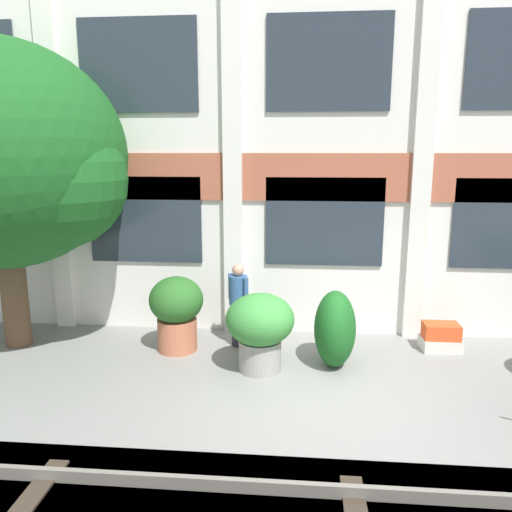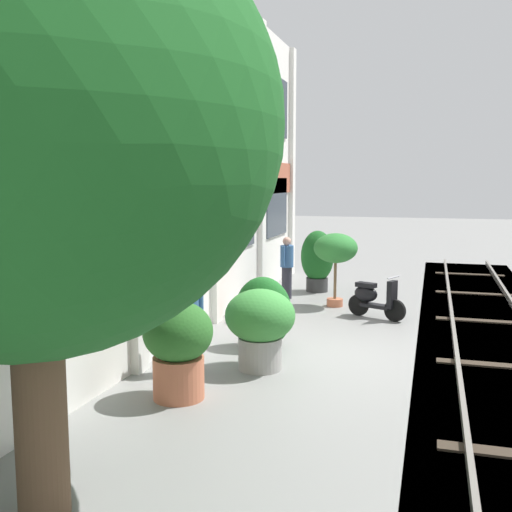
% 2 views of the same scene
% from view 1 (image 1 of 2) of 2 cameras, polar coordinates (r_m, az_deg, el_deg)
% --- Properties ---
extents(ground_plane, '(80.00, 80.00, 0.00)m').
position_cam_1_polar(ground_plane, '(7.62, 8.33, -16.30)').
color(ground_plane, gray).
extents(apartment_facade, '(17.99, 0.64, 7.13)m').
position_cam_1_polar(apartment_facade, '(9.86, 7.95, 11.65)').
color(apartment_facade, silver).
rests_on(apartment_facade, ground).
extents(broadleaf_tree, '(4.58, 4.37, 5.49)m').
position_cam_1_polar(broadleaf_tree, '(9.96, -27.15, 9.48)').
color(broadleaf_tree, brown).
rests_on(broadleaf_tree, ground).
extents(potted_plant_stone_basin, '(0.98, 0.98, 1.38)m').
position_cam_1_polar(potted_plant_stone_basin, '(9.21, -9.07, -6.04)').
color(potted_plant_stone_basin, '#B76647').
rests_on(potted_plant_stone_basin, ground).
extents(potted_plant_glazed_jar, '(1.13, 1.13, 1.31)m').
position_cam_1_polar(potted_plant_glazed_jar, '(8.28, 0.46, -8.03)').
color(potted_plant_glazed_jar, gray).
rests_on(potted_plant_glazed_jar, ground).
extents(potted_plant_square_trough, '(0.73, 0.51, 0.50)m').
position_cam_1_polar(potted_plant_square_trough, '(9.86, 20.35, -8.71)').
color(potted_plant_square_trough, beige).
rests_on(potted_plant_square_trough, ground).
extents(resident_by_doorway, '(0.41, 0.39, 1.57)m').
position_cam_1_polar(resident_by_doorway, '(9.28, -2.04, -5.32)').
color(resident_by_doorway, '#282833').
rests_on(resident_by_doorway, ground).
extents(topiary_hedge, '(0.73, 1.09, 1.30)m').
position_cam_1_polar(topiary_hedge, '(8.60, 9.00, -8.21)').
color(topiary_hedge, '#19561E').
rests_on(topiary_hedge, ground).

